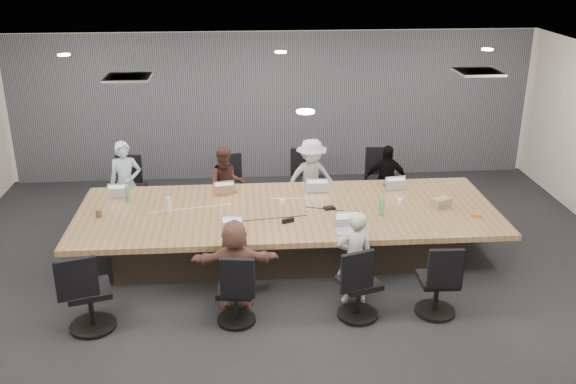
{
  "coord_description": "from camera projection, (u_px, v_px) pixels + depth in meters",
  "views": [
    {
      "loc": [
        -0.66,
        -7.94,
        4.35
      ],
      "look_at": [
        0.0,
        0.4,
        1.05
      ],
      "focal_mm": 40.0,
      "sensor_mm": 36.0,
      "label": 1
    }
  ],
  "objects": [
    {
      "name": "floor",
      "position": [
        290.0,
        272.0,
        9.01
      ],
      "size": [
        10.0,
        8.0,
        0.0
      ],
      "primitive_type": "cube",
      "color": "black",
      "rests_on": "ground"
    },
    {
      "name": "ceiling",
      "position": [
        291.0,
        73.0,
        7.98
      ],
      "size": [
        10.0,
        8.0,
        0.0
      ],
      "primitive_type": "cube",
      "color": "white",
      "rests_on": "wall_back"
    },
    {
      "name": "wall_back",
      "position": [
        273.0,
        106.0,
        12.2
      ],
      "size": [
        10.0,
        0.0,
        2.8
      ],
      "primitive_type": "cube",
      "rotation": [
        1.57,
        0.0,
        0.0
      ],
      "color": "beige",
      "rests_on": "ground"
    },
    {
      "name": "wall_front",
      "position": [
        334.0,
        364.0,
        4.78
      ],
      "size": [
        10.0,
        0.0,
        2.8
      ],
      "primitive_type": "cube",
      "rotation": [
        -1.57,
        0.0,
        0.0
      ],
      "color": "beige",
      "rests_on": "ground"
    },
    {
      "name": "curtain",
      "position": [
        273.0,
        107.0,
        12.13
      ],
      "size": [
        9.8,
        0.04,
        2.8
      ],
      "primitive_type": "cube",
      "color": "#5A5A66",
      "rests_on": "ground"
    },
    {
      "name": "conference_table",
      "position": [
        287.0,
        231.0,
        9.32
      ],
      "size": [
        6.0,
        2.2,
        0.74
      ],
      "color": "#2F261D",
      "rests_on": "ground"
    },
    {
      "name": "chair_0",
      "position": [
        131.0,
        193.0,
        10.72
      ],
      "size": [
        0.6,
        0.6,
        0.8
      ],
      "primitive_type": null,
      "rotation": [
        0.0,
        0.0,
        3.01
      ],
      "color": "black",
      "rests_on": "ground"
    },
    {
      "name": "chair_1",
      "position": [
        227.0,
        192.0,
        10.85
      ],
      "size": [
        0.6,
        0.6,
        0.74
      ],
      "primitive_type": null,
      "rotation": [
        0.0,
        0.0,
        3.37
      ],
      "color": "black",
      "rests_on": "ground"
    },
    {
      "name": "chair_2",
      "position": [
        309.0,
        186.0,
        10.92
      ],
      "size": [
        0.72,
        0.72,
        0.87
      ],
      "primitive_type": null,
      "rotation": [
        0.0,
        0.0,
        2.88
      ],
      "color": "black",
      "rests_on": "ground"
    },
    {
      "name": "chair_3",
      "position": [
        381.0,
        185.0,
        11.02
      ],
      "size": [
        0.59,
        0.59,
        0.85
      ],
      "primitive_type": null,
      "rotation": [
        0.0,
        0.0,
        3.12
      ],
      "color": "black",
      "rests_on": "ground"
    },
    {
      "name": "chair_4",
      "position": [
        90.0,
        296.0,
        7.56
      ],
      "size": [
        0.72,
        0.72,
        0.86
      ],
      "primitive_type": null,
      "rotation": [
        0.0,
        0.0,
        0.28
      ],
      "color": "black",
      "rests_on": "ground"
    },
    {
      "name": "chair_5",
      "position": [
        236.0,
        295.0,
        7.7
      ],
      "size": [
        0.56,
        0.56,
        0.74
      ],
      "primitive_type": null,
      "rotation": [
        0.0,
        0.0,
        -0.13
      ],
      "color": "black",
      "rests_on": "ground"
    },
    {
      "name": "chair_6",
      "position": [
        359.0,
        289.0,
        7.8
      ],
      "size": [
        0.67,
        0.67,
        0.78
      ],
      "primitive_type": null,
      "rotation": [
        0.0,
        0.0,
        0.33
      ],
      "color": "black",
      "rests_on": "ground"
    },
    {
      "name": "chair_7",
      "position": [
        437.0,
        285.0,
        7.88
      ],
      "size": [
        0.54,
        0.54,
        0.78
      ],
      "primitive_type": null,
      "rotation": [
        0.0,
        0.0,
        -0.02
      ],
      "color": "black",
      "rests_on": "ground"
    },
    {
      "name": "person_0",
      "position": [
        126.0,
        184.0,
        10.28
      ],
      "size": [
        0.55,
        0.4,
        1.4
      ],
      "primitive_type": "imported",
      "rotation": [
        0.0,
        0.0,
        6.41
      ],
      "color": "#9CACC2",
      "rests_on": "ground"
    },
    {
      "name": "laptop_0",
      "position": [
        120.0,
        193.0,
        9.75
      ],
      "size": [
        0.32,
        0.22,
        0.02
      ],
      "primitive_type": "cube",
      "rotation": [
        0.0,
        0.0,
        3.1
      ],
      "color": "#B2B2B7",
      "rests_on": "conference_table"
    },
    {
      "name": "person_1",
      "position": [
        227.0,
        185.0,
        10.43
      ],
      "size": [
        0.67,
        0.55,
        1.26
      ],
      "primitive_type": "imported",
      "rotation": [
        0.0,
        0.0,
        6.41
      ],
      "color": "#371E1B",
      "rests_on": "ground"
    },
    {
      "name": "laptop_1",
      "position": [
        226.0,
        190.0,
        9.87
      ],
      "size": [
        0.35,
        0.26,
        0.02
      ],
      "primitive_type": "cube",
      "rotation": [
        0.0,
        0.0,
        3.28
      ],
      "color": "#8C6647",
      "rests_on": "conference_table"
    },
    {
      "name": "person_2",
      "position": [
        311.0,
        180.0,
        10.51
      ],
      "size": [
        0.95,
        0.65,
        1.37
      ],
      "primitive_type": "imported",
      "rotation": [
        0.0,
        0.0,
        6.45
      ],
      "color": "#A7A7A7",
      "rests_on": "ground"
    },
    {
      "name": "laptop_2",
      "position": [
        315.0,
        188.0,
        9.97
      ],
      "size": [
        0.37,
        0.27,
        0.02
      ],
      "primitive_type": "cube",
      "rotation": [
        0.0,
        0.0,
        3.08
      ],
      "color": "#B2B2B7",
      "rests_on": "conference_table"
    },
    {
      "name": "person_3",
      "position": [
        386.0,
        181.0,
        10.62
      ],
      "size": [
        0.75,
        0.37,
        1.24
      ],
      "primitive_type": "imported",
      "rotation": [
        0.0,
        0.0,
        6.19
      ],
      "color": "black",
      "rests_on": "ground"
    },
    {
      "name": "laptop_3",
      "position": [
        394.0,
        186.0,
        10.06
      ],
      "size": [
        0.34,
        0.25,
        0.02
      ],
      "primitive_type": "cube",
      "rotation": [
        0.0,
        0.0,
        3.24
      ],
      "color": "#B2B2B7",
      "rests_on": "conference_table"
    },
    {
      "name": "person_5",
      "position": [
        235.0,
        265.0,
        7.95
      ],
      "size": [
        1.1,
        0.35,
        1.19
      ],
      "primitive_type": "imported",
      "rotation": [
        0.0,
        0.0,
        3.14
      ],
      "color": "brown",
      "rests_on": "ground"
    },
    {
      "name": "laptop_5",
      "position": [
        235.0,
        235.0,
        8.4
      ],
      "size": [
        0.33,
        0.26,
        0.02
      ],
      "primitive_type": "cube",
      "rotation": [
        0.0,
        0.0,
        -0.21
      ],
      "color": "#B2B2B7",
      "rests_on": "conference_table"
    },
    {
      "name": "person_6",
      "position": [
        354.0,
        258.0,
        8.04
      ],
      "size": [
        0.48,
        0.34,
        1.26
      ],
      "primitive_type": "imported",
      "rotation": [
        0.0,
        0.0,
        3.23
      ],
      "color": "#B8B8B8",
      "rests_on": "ground"
    },
    {
      "name": "laptop_6",
      "position": [
        348.0,
        231.0,
        8.51
      ],
      "size": [
        0.35,
        0.26,
        0.02
      ],
      "primitive_type": "cube",
      "rotation": [
        0.0,
        0.0,
        0.1
      ],
      "color": "#B2B2B7",
      "rests_on": "conference_table"
    },
    {
      "name": "bottle_green_left",
      "position": [
        128.0,
        194.0,
        9.42
      ],
      "size": [
        0.09,
        0.09,
        0.25
      ],
      "primitive_type": "cylinder",
      "rotation": [
        0.0,
        0.0,
        -0.29
      ],
      "color": "#4A9853",
      "rests_on": "conference_table"
    },
    {
      "name": "bottle_green_right",
      "position": [
        382.0,
        207.0,
        8.95
      ],
      "size": [
        0.08,
        0.08,
        0.26
      ],
      "primitive_type": "cylinder",
      "rotation": [
        0.0,
        0.0,
        -0.09
      ],
      "color": "#4A9853",
      "rests_on": "conference_table"
    },
    {
      "name": "bottle_clear",
      "position": [
        169.0,
        205.0,
        9.07
      ],
      "size": [
        0.08,
        0.08,
        0.23
      ],
      "primitive_type": "cylinder",
      "rotation": [
        0.0,
        0.0,
        0.13
      ],
      "color": "silver",
      "rests_on": "conference_table"
    },
    {
      "name": "cup_white_far",
      "position": [
        282.0,
        202.0,
        9.34
      ],
      "size": [
        0.09,
        0.09,
        0.09
      ],
      "primitive_type": "cylinder",
      "rotation": [
        0.0,
        0.0,
        -0.29
      ],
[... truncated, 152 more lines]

